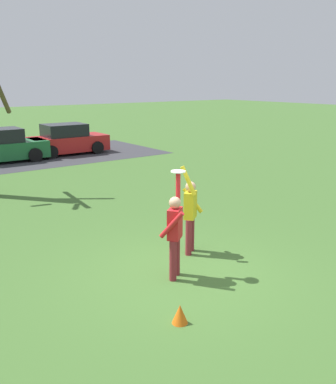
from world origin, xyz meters
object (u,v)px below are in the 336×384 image
(person_catcher, at_px, (175,230))
(parked_car_green, at_px, (1,147))
(field_cone_orange, at_px, (180,314))
(person_defender, at_px, (190,211))
(frisbee_disc, at_px, (178,171))
(parked_car_red, at_px, (67,140))

(person_catcher, relative_size, parked_car_green, 0.50)
(person_catcher, bearing_deg, field_cone_orange, -161.76)
(field_cone_orange, bearing_deg, person_defender, 47.12)
(frisbee_disc, relative_size, parked_car_green, 0.07)
(person_defender, distance_m, parked_car_green, 13.97)
(person_catcher, distance_m, field_cone_orange, 1.83)
(person_defender, height_order, frisbee_disc, frisbee_disc)
(person_catcher, bearing_deg, person_defender, -0.00)
(parked_car_green, distance_m, parked_car_red, 3.50)
(person_catcher, relative_size, field_cone_orange, 6.50)
(person_catcher, height_order, parked_car_green, person_catcher)
(parked_car_red, distance_m, field_cone_orange, 17.24)
(person_catcher, height_order, field_cone_orange, person_catcher)
(field_cone_orange, bearing_deg, person_catcher, 55.17)
(person_defender, distance_m, field_cone_orange, 3.01)
(person_defender, height_order, parked_car_red, person_defender)
(parked_car_green, bearing_deg, person_catcher, -92.59)
(person_defender, bearing_deg, parked_car_green, -126.52)
(frisbee_disc, relative_size, field_cone_orange, 0.88)
(parked_car_green, bearing_deg, field_cone_orange, -95.58)
(person_defender, bearing_deg, field_cone_orange, 10.19)
(person_catcher, height_order, parked_car_red, person_catcher)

